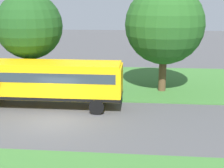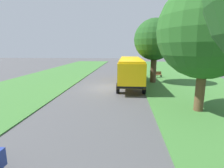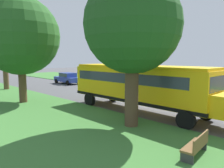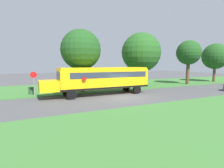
% 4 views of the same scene
% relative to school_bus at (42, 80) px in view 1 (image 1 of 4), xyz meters
% --- Properties ---
extents(ground_plane, '(120.00, 120.00, 0.00)m').
position_rel_school_bus_xyz_m(ground_plane, '(2.64, 1.51, -1.92)').
color(ground_plane, '#4C4C4F').
extents(grass_verge, '(12.00, 80.00, 0.08)m').
position_rel_school_bus_xyz_m(grass_verge, '(-7.36, 1.51, -1.88)').
color(grass_verge, '#3D7533').
rests_on(grass_verge, ground).
extents(school_bus, '(2.85, 12.42, 3.16)m').
position_rel_school_bus_xyz_m(school_bus, '(0.00, 0.00, 0.00)').
color(school_bus, yellow).
rests_on(school_bus, ground).
extents(oak_tree_beside_bus, '(5.00, 5.00, 7.84)m').
position_rel_school_bus_xyz_m(oak_tree_beside_bus, '(-3.05, -1.59, 3.39)').
color(oak_tree_beside_bus, '#4C3826').
rests_on(oak_tree_beside_bus, ground).
extents(oak_tree_roadside_mid, '(6.17, 6.17, 8.47)m').
position_rel_school_bus_xyz_m(oak_tree_roadside_mid, '(-4.42, 8.67, 3.48)').
color(oak_tree_roadside_mid, brown).
rests_on(oak_tree_roadside_mid, ground).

